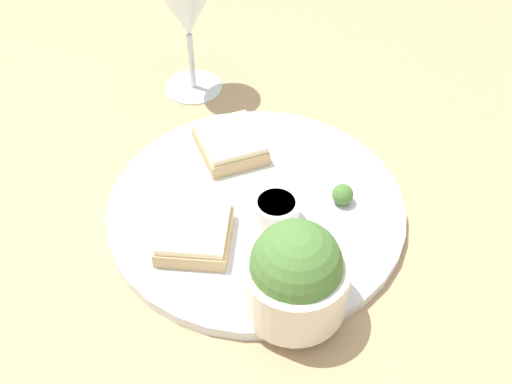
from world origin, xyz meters
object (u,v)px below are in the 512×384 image
at_px(salad_bowl, 295,275).
at_px(cheese_toast_far, 194,233).
at_px(cheese_toast_near, 230,143).
at_px(wine_glass, 188,15).
at_px(sauce_ramekin, 276,210).

height_order(salad_bowl, cheese_toast_far, salad_bowl).
bearing_deg(cheese_toast_near, wine_glass, -165.40).
bearing_deg(cheese_toast_far, wine_glass, 178.20).
bearing_deg(cheese_toast_far, salad_bowl, 46.15).
bearing_deg(cheese_toast_near, salad_bowl, 10.84).
xyz_separation_m(salad_bowl, wine_glass, (-0.38, -0.08, 0.06)).
height_order(sauce_ramekin, cheese_toast_near, sauce_ramekin).
bearing_deg(wine_glass, sauce_ramekin, 16.40).
relative_size(salad_bowl, sauce_ramekin, 2.05).
bearing_deg(wine_glass, salad_bowl, 12.36).
bearing_deg(salad_bowl, wine_glass, -167.64).
bearing_deg(wine_glass, cheese_toast_far, -1.80).
bearing_deg(cheese_toast_near, sauce_ramekin, 18.64).
height_order(sauce_ramekin, wine_glass, wine_glass).
bearing_deg(cheese_toast_far, cheese_toast_near, 160.70).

